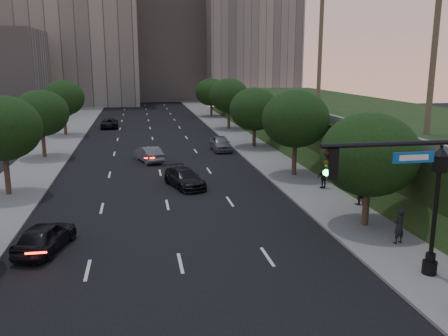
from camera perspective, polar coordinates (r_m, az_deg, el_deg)
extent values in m
plane|color=black|center=(17.17, -3.66, -18.13)|extent=(160.00, 160.00, 0.00)
cube|color=black|center=(45.55, -8.13, 1.39)|extent=(16.00, 140.00, 0.02)
cube|color=slate|center=(47.03, 4.44, 1.92)|extent=(4.50, 140.00, 0.15)
cube|color=slate|center=(46.32, -20.90, 0.95)|extent=(4.50, 140.00, 0.15)
cube|color=black|center=(49.24, 18.47, 4.06)|extent=(18.00, 90.00, 4.00)
cube|color=slate|center=(45.49, 9.17, 6.88)|extent=(0.35, 90.00, 0.70)
cube|color=gray|center=(107.63, -17.64, 15.89)|extent=(26.00, 20.00, 32.00)
cube|color=gray|center=(116.99, -6.85, 14.59)|extent=(22.00, 18.00, 26.00)
cube|color=gray|center=(113.97, 2.78, 17.24)|extent=(20.00, 22.00, 36.00)
cylinder|color=#38281C|center=(26.64, 16.73, -3.92)|extent=(0.36, 0.36, 2.86)
ellipsoid|color=black|center=(26.05, 17.09, 1.57)|extent=(5.20, 5.20, 4.42)
cylinder|color=#38281C|center=(37.36, 8.46, 1.42)|extent=(0.36, 0.36, 3.21)
ellipsoid|color=black|center=(36.91, 8.60, 5.87)|extent=(5.20, 5.20, 4.42)
cylinder|color=#38281C|center=(49.68, 3.65, 4.09)|extent=(0.36, 0.36, 2.86)
ellipsoid|color=black|center=(49.37, 3.69, 7.07)|extent=(5.20, 5.20, 4.42)
cylinder|color=#38281C|center=(63.22, 0.58, 6.10)|extent=(0.36, 0.36, 3.21)
ellipsoid|color=black|center=(62.95, 0.58, 8.74)|extent=(5.20, 5.20, 4.42)
cylinder|color=#38281C|center=(77.94, -1.53, 7.20)|extent=(0.36, 0.36, 2.86)
ellipsoid|color=black|center=(77.74, -1.54, 9.11)|extent=(5.20, 5.20, 4.42)
cylinder|color=#38281C|center=(34.55, -24.66, -0.49)|extent=(0.36, 0.36, 3.26)
ellipsoid|color=black|center=(34.06, -25.11, 4.37)|extent=(5.00, 5.00, 4.25)
cylinder|color=#38281C|center=(47.05, -20.89, 2.89)|extent=(0.36, 0.36, 2.99)
ellipsoid|color=black|center=(46.71, -21.15, 6.17)|extent=(5.00, 5.00, 4.25)
cylinder|color=#38281C|center=(60.72, -18.59, 5.20)|extent=(0.36, 0.36, 3.26)
ellipsoid|color=black|center=(60.44, -18.78, 7.98)|extent=(5.00, 5.00, 4.25)
cylinder|color=#4C4233|center=(34.49, 24.04, 13.60)|extent=(0.40, 0.40, 12.00)
cylinder|color=#4C4233|center=(48.09, 11.57, 15.32)|extent=(0.40, 0.40, 14.50)
cylinder|color=black|center=(15.71, 20.74, 2.76)|extent=(5.40, 0.16, 0.16)
cube|color=black|center=(14.76, 12.89, 0.50)|extent=(0.32, 0.22, 0.95)
sphere|color=black|center=(14.63, 12.30, 1.74)|extent=(0.20, 0.20, 0.20)
sphere|color=#3F2B0A|center=(14.69, 12.25, 0.59)|extent=(0.20, 0.20, 0.20)
sphere|color=#19F24C|center=(14.75, 12.20, -0.55)|extent=(0.20, 0.20, 0.20)
cube|color=#0D58AF|center=(15.99, 21.84, 1.19)|extent=(1.40, 0.05, 0.35)
cylinder|color=black|center=(21.91, 23.46, -11.08)|extent=(0.60, 0.60, 0.70)
cylinder|color=black|center=(21.72, 23.58, -9.87)|extent=(0.40, 0.40, 0.40)
cylinder|color=black|center=(21.09, 24.04, -4.95)|extent=(0.18, 0.18, 3.60)
cube|color=black|center=(20.61, 24.55, 0.50)|extent=(0.42, 0.42, 0.70)
cone|color=black|center=(20.52, 24.68, 1.87)|extent=(0.64, 0.64, 0.35)
sphere|color=black|center=(20.48, 24.73, 2.41)|extent=(0.14, 0.14, 0.14)
imported|color=black|center=(24.16, -20.74, -7.71)|extent=(2.75, 4.49, 1.43)
imported|color=#585B60|center=(43.15, -9.04, 1.68)|extent=(2.66, 4.52, 1.41)
imported|color=black|center=(66.61, -13.61, 5.28)|extent=(2.31, 4.90, 1.35)
imported|color=black|center=(34.04, -4.78, -1.21)|extent=(3.11, 4.91, 1.33)
imported|color=slate|center=(47.95, -0.41, 2.99)|extent=(1.82, 4.44, 1.51)
imported|color=black|center=(24.58, 20.31, -6.54)|extent=(0.75, 0.62, 1.77)
imported|color=black|center=(30.45, 15.91, -2.58)|extent=(1.02, 0.88, 1.78)
imported|color=black|center=(33.72, 11.91, -1.07)|extent=(1.01, 0.61, 1.61)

